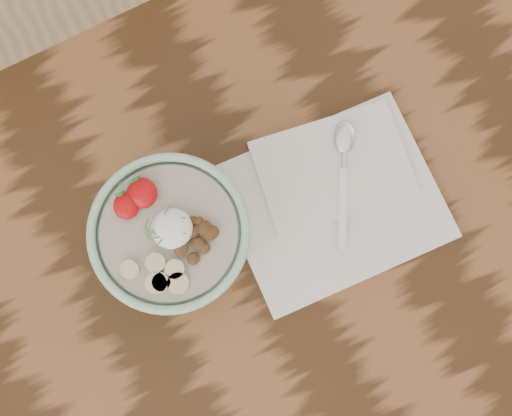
{
  "coord_description": "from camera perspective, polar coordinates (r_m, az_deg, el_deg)",
  "views": [
    {
      "loc": [
        -6.85,
        -7.55,
        174.49
      ],
      "look_at": [
        0.77,
        7.24,
        87.15
      ],
      "focal_mm": 50.0,
      "sensor_mm": 36.0,
      "label": 1
    }
  ],
  "objects": [
    {
      "name": "spoon",
      "position": [
        1.02,
        7.06,
        4.23
      ],
      "size": [
        11.15,
        17.24,
        0.98
      ],
      "rotation": [
        0.0,
        0.0,
        -0.52
      ],
      "color": "silver",
      "rests_on": "napkin"
    },
    {
      "name": "breakfast_bowl",
      "position": [
        0.94,
        -6.73,
        -2.31
      ],
      "size": [
        20.67,
        20.67,
        13.59
      ],
      "rotation": [
        0.0,
        0.0,
        0.41
      ],
      "color": "#97CBA5",
      "rests_on": "table"
    },
    {
      "name": "table",
      "position": [
        1.09,
        1.39,
        -5.61
      ],
      "size": [
        160.0,
        90.0,
        75.0
      ],
      "color": "#361F0D",
      "rests_on": "ground"
    },
    {
      "name": "napkin",
      "position": [
        1.01,
        6.21,
        1.01
      ],
      "size": [
        30.16,
        25.75,
        1.77
      ],
      "rotation": [
        0.0,
        0.0,
        -0.06
      ],
      "color": "silver",
      "rests_on": "table"
    }
  ]
}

